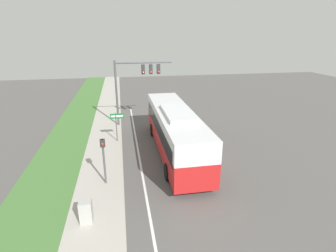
{
  "coord_description": "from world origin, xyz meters",
  "views": [
    {
      "loc": [
        -4.65,
        -15.8,
        8.59
      ],
      "look_at": [
        -1.2,
        3.05,
        1.82
      ],
      "focal_mm": 28.0,
      "sensor_mm": 36.0,
      "label": 1
    }
  ],
  "objects": [
    {
      "name": "street_sign",
      "position": [
        -5.12,
        4.89,
        1.76
      ],
      "size": [
        1.12,
        0.08,
        2.54
      ],
      "color": "#4C4C51",
      "rests_on": "ground_plane"
    },
    {
      "name": "utility_cabinet",
      "position": [
        -6.6,
        -5.01,
        0.69
      ],
      "size": [
        0.58,
        0.57,
        1.14
      ],
      "color": "#A8A8A3",
      "rests_on": "sidewalk"
    },
    {
      "name": "lane_divider_near",
      "position": [
        -3.6,
        0.0,
        0.0
      ],
      "size": [
        0.14,
        30.0,
        0.01
      ],
      "color": "silver",
      "rests_on": "ground_plane"
    },
    {
      "name": "ground_plane",
      "position": [
        0.0,
        0.0,
        0.0
      ],
      "size": [
        80.0,
        80.0,
        0.0
      ],
      "primitive_type": "plane",
      "color": "#565451"
    },
    {
      "name": "sidewalk",
      "position": [
        -6.2,
        0.0,
        0.06
      ],
      "size": [
        2.8,
        80.0,
        0.12
      ],
      "color": "#ADA89E",
      "rests_on": "ground_plane"
    },
    {
      "name": "pedestrian_signal",
      "position": [
        -5.85,
        -1.66,
        2.01
      ],
      "size": [
        0.28,
        0.34,
        2.94
      ],
      "color": "#4C4C51",
      "rests_on": "ground_plane"
    },
    {
      "name": "grass_verge",
      "position": [
        -9.4,
        0.0,
        0.05
      ],
      "size": [
        3.6,
        80.0,
        0.1
      ],
      "color": "#477538",
      "rests_on": "ground_plane"
    },
    {
      "name": "bus",
      "position": [
        -0.88,
        2.04,
        1.95
      ],
      "size": [
        2.74,
        12.17,
        3.54
      ],
      "color": "red",
      "rests_on": "ground_plane"
    },
    {
      "name": "signal_gantry",
      "position": [
        -3.21,
        9.06,
        4.59
      ],
      "size": [
        5.38,
        0.41,
        6.3
      ],
      "color": "#4C4C51",
      "rests_on": "ground_plane"
    }
  ]
}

